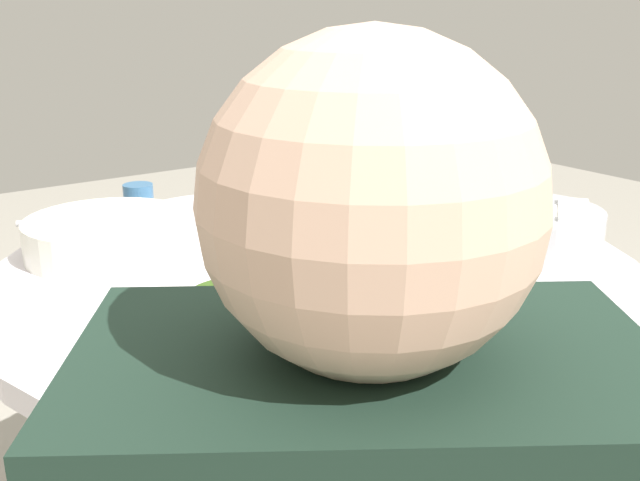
# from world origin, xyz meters

# --- Properties ---
(round_dining_table) EXTENTS (1.16, 1.16, 0.76)m
(round_dining_table) POSITION_xyz_m (0.00, 0.00, 0.63)
(round_dining_table) COLOR #99999E
(round_dining_table) RESTS_ON ground
(rice_bowl) EXTENTS (0.26, 0.26, 0.09)m
(rice_bowl) POSITION_xyz_m (-0.17, -0.38, 0.80)
(rice_bowl) COLOR #B2B5BA
(rice_bowl) RESTS_ON round_dining_table
(soup_bowl) EXTENTS (0.30, 0.30, 0.07)m
(soup_bowl) POSITION_xyz_m (0.27, 0.29, 0.79)
(soup_bowl) COLOR white
(soup_bowl) RESTS_ON round_dining_table
(dish_tofu_braise) EXTENTS (0.24, 0.24, 0.04)m
(dish_tofu_braise) POSITION_xyz_m (-0.38, -0.08, 0.77)
(dish_tofu_braise) COLOR white
(dish_tofu_braise) RESTS_ON round_dining_table
(dish_shrimp) EXTENTS (0.24, 0.24, 0.05)m
(dish_shrimp) POSITION_xyz_m (0.19, -0.09, 0.77)
(dish_shrimp) COLOR white
(dish_shrimp) RESTS_ON round_dining_table
(dish_greens) EXTENTS (0.19, 0.19, 0.05)m
(dish_greens) POSITION_xyz_m (-0.12, 0.24, 0.78)
(dish_greens) COLOR silver
(dish_greens) RESTS_ON round_dining_table
(green_bottle) EXTENTS (0.07, 0.07, 0.26)m
(green_bottle) POSITION_xyz_m (-0.37, 0.28, 0.86)
(green_bottle) COLOR #36874D
(green_bottle) RESTS_ON round_dining_table
(tea_cup_near) EXTENTS (0.08, 0.08, 0.06)m
(tea_cup_near) POSITION_xyz_m (0.44, -0.22, 0.79)
(tea_cup_near) COLOR silver
(tea_cup_near) RESTS_ON round_dining_table
(tea_cup_far) EXTENTS (0.06, 0.06, 0.07)m
(tea_cup_far) POSITION_xyz_m (0.47, 0.15, 0.79)
(tea_cup_far) COLOR #326089
(tea_cup_far) RESTS_ON round_dining_table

